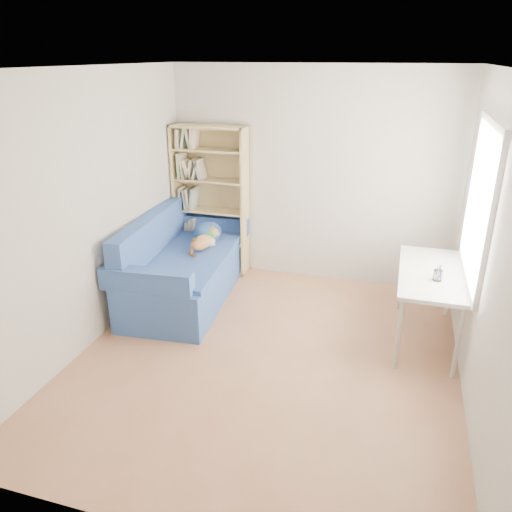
{
  "coord_description": "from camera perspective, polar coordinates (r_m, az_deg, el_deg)",
  "views": [
    {
      "loc": [
        1.06,
        -3.92,
        2.7
      ],
      "look_at": [
        -0.24,
        0.43,
        0.85
      ],
      "focal_mm": 35.0,
      "sensor_mm": 36.0,
      "label": 1
    }
  ],
  "objects": [
    {
      "name": "sofa",
      "position": [
        5.92,
        -8.35,
        -1.22
      ],
      "size": [
        1.12,
        2.09,
        1.0
      ],
      "rotation": [
        0.0,
        0.0,
        0.08
      ],
      "color": "#27488B",
      "rests_on": "ground"
    },
    {
      "name": "desk",
      "position": [
        5.11,
        19.34,
        -2.38
      ],
      "size": [
        0.6,
        1.31,
        0.75
      ],
      "color": "white",
      "rests_on": "ground"
    },
    {
      "name": "ground",
      "position": [
        4.87,
        1.23,
        -11.48
      ],
      "size": [
        4.0,
        4.0,
        0.0
      ],
      "primitive_type": "plane",
      "color": "#A36B49",
      "rests_on": "ground"
    },
    {
      "name": "pen_cup",
      "position": [
        4.89,
        20.08,
        -1.96
      ],
      "size": [
        0.09,
        0.09,
        0.17
      ],
      "color": "white",
      "rests_on": "desk"
    },
    {
      "name": "bookshelf",
      "position": [
        6.46,
        -5.16,
        5.66
      ],
      "size": [
        0.95,
        0.29,
        1.89
      ],
      "color": "tan",
      "rests_on": "ground"
    },
    {
      "name": "room_shell",
      "position": [
        4.2,
        2.85,
        7.48
      ],
      "size": [
        3.54,
        4.04,
        2.62
      ],
      "color": "silver",
      "rests_on": "ground"
    }
  ]
}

